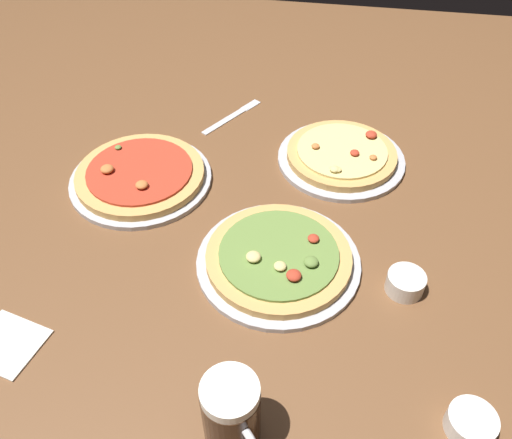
# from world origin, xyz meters

# --- Properties ---
(ground_plane) EXTENTS (2.40, 2.40, 0.03)m
(ground_plane) POSITION_xyz_m (0.00, 0.00, -0.01)
(ground_plane) COLOR brown
(pizza_plate_near) EXTENTS (0.33, 0.33, 0.05)m
(pizza_plate_near) POSITION_xyz_m (0.06, -0.10, 0.02)
(pizza_plate_near) COLOR #B2B2B7
(pizza_plate_near) RESTS_ON ground_plane
(pizza_plate_far) EXTENTS (0.31, 0.31, 0.05)m
(pizza_plate_far) POSITION_xyz_m (0.17, 0.26, 0.02)
(pizza_plate_far) COLOR #B2B2B7
(pizza_plate_far) RESTS_ON ground_plane
(pizza_plate_side) EXTENTS (0.33, 0.33, 0.05)m
(pizza_plate_side) POSITION_xyz_m (-0.29, 0.10, 0.02)
(pizza_plate_side) COLOR #B2B2B7
(pizza_plate_side) RESTS_ON ground_plane
(beer_mug_dark) EXTENTS (0.11, 0.12, 0.14)m
(beer_mug_dark) POSITION_xyz_m (0.04, -0.46, 0.07)
(beer_mug_dark) COLOR black
(beer_mug_dark) RESTS_ON ground_plane
(ramekin_sauce) EXTENTS (0.08, 0.08, 0.04)m
(ramekin_sauce) POSITION_xyz_m (0.40, -0.39, 0.02)
(ramekin_sauce) COLOR white
(ramekin_sauce) RESTS_ON ground_plane
(ramekin_butter) EXTENTS (0.07, 0.07, 0.04)m
(ramekin_butter) POSITION_xyz_m (0.31, -0.12, 0.02)
(ramekin_butter) COLOR silver
(ramekin_butter) RESTS_ON ground_plane
(napkin_folded) EXTENTS (0.14, 0.13, 0.01)m
(napkin_folded) POSITION_xyz_m (-0.39, -0.37, 0.00)
(napkin_folded) COLOR silver
(napkin_folded) RESTS_ON ground_plane
(knife_right) EXTENTS (0.13, 0.19, 0.01)m
(knife_right) POSITION_xyz_m (-0.13, 0.40, 0.00)
(knife_right) COLOR silver
(knife_right) RESTS_ON ground_plane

